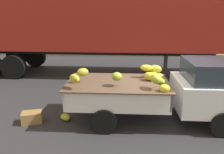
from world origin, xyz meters
TOP-DOWN VIEW (x-y plane):
  - ground at (0.00, 0.00)m, footprint 220.00×220.00m
  - curb_strip at (0.00, 9.62)m, footprint 80.00×0.80m
  - pickup_truck at (0.73, -0.10)m, footprint 4.84×1.84m
  - semi_trailer at (-2.33, 4.78)m, footprint 12.08×2.99m
  - fallen_banana_bunch_near_tailgate at (-2.63, -0.19)m, footprint 0.42×0.42m
  - produce_crate at (-3.50, -0.39)m, footprint 0.60×0.49m

SIDE VIEW (x-z plane):
  - ground at x=0.00m, z-range 0.00..0.00m
  - curb_strip at x=0.00m, z-range 0.00..0.16m
  - fallen_banana_bunch_near_tailgate at x=-2.63m, z-range 0.00..0.16m
  - produce_crate at x=-3.50m, z-range 0.00..0.30m
  - pickup_truck at x=0.73m, z-range 0.03..1.73m
  - semi_trailer at x=-2.33m, z-range 0.57..4.52m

